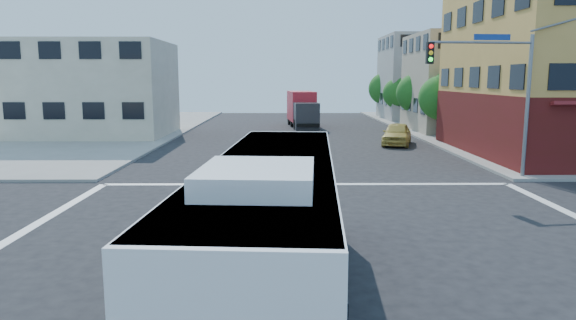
{
  "coord_description": "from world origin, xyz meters",
  "views": [
    {
      "loc": [
        -1.04,
        -14.12,
        4.92
      ],
      "look_at": [
        -0.89,
        4.71,
        1.92
      ],
      "focal_mm": 32.0,
      "sensor_mm": 36.0,
      "label": 1
    }
  ],
  "objects": [
    {
      "name": "ground",
      "position": [
        0.0,
        0.0,
        0.0
      ],
      "size": [
        120.0,
        120.0,
        0.0
      ],
      "primitive_type": "plane",
      "color": "black",
      "rests_on": "ground"
    },
    {
      "name": "building_east_near",
      "position": [
        16.98,
        33.98,
        4.51
      ],
      "size": [
        12.06,
        10.06,
        9.0
      ],
      "color": "tan",
      "rests_on": "ground"
    },
    {
      "name": "building_east_far",
      "position": [
        16.98,
        47.98,
        5.01
      ],
      "size": [
        12.06,
        10.06,
        10.0
      ],
      "color": "gray",
      "rests_on": "ground"
    },
    {
      "name": "building_west",
      "position": [
        -17.02,
        29.98,
        4.01
      ],
      "size": [
        12.06,
        10.06,
        8.0
      ],
      "color": "beige",
      "rests_on": "ground"
    },
    {
      "name": "signal_mast_ne",
      "position": [
        9.08,
        10.62,
        4.98
      ],
      "size": [
        7.91,
        1.13,
        8.07
      ],
      "color": "slate",
      "rests_on": "ground"
    },
    {
      "name": "street_tree_a",
      "position": [
        11.9,
        27.92,
        3.59
      ],
      "size": [
        3.6,
        3.6,
        5.53
      ],
      "color": "#392114",
      "rests_on": "ground"
    },
    {
      "name": "street_tree_b",
      "position": [
        11.9,
        35.92,
        3.75
      ],
      "size": [
        3.8,
        3.8,
        5.79
      ],
      "color": "#392114",
      "rests_on": "ground"
    },
    {
      "name": "street_tree_c",
      "position": [
        11.9,
        43.92,
        3.46
      ],
      "size": [
        3.4,
        3.4,
        5.29
      ],
      "color": "#392114",
      "rests_on": "ground"
    },
    {
      "name": "street_tree_d",
      "position": [
        11.9,
        51.92,
        3.88
      ],
      "size": [
        4.0,
        4.0,
        6.03
      ],
      "color": "#392114",
      "rests_on": "ground"
    },
    {
      "name": "transit_bus",
      "position": [
        -1.27,
        -3.16,
        1.73
      ],
      "size": [
        3.34,
        12.11,
        3.54
      ],
      "rotation": [
        0.0,
        0.0,
        -0.07
      ],
      "color": "black",
      "rests_on": "ground"
    },
    {
      "name": "box_truck",
      "position": [
        0.85,
        38.31,
        1.75
      ],
      "size": [
        3.1,
        8.2,
        3.61
      ],
      "rotation": [
        0.0,
        0.0,
        0.1
      ],
      "color": "#27272C",
      "rests_on": "ground"
    },
    {
      "name": "parked_car",
      "position": [
        7.42,
        24.01,
        0.83
      ],
      "size": [
        3.27,
        5.23,
        1.66
      ],
      "primitive_type": "imported",
      "rotation": [
        0.0,
        0.0,
        -0.29
      ],
      "color": "gold",
      "rests_on": "ground"
    }
  ]
}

